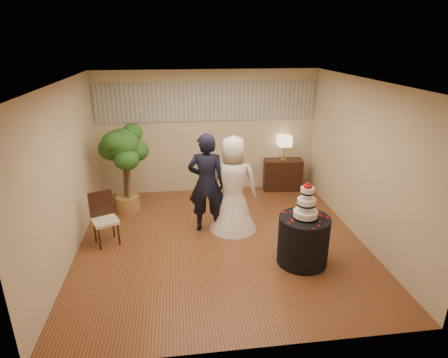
{
  "coord_description": "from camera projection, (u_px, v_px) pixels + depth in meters",
  "views": [
    {
      "loc": [
        -0.71,
        -5.85,
        3.44
      ],
      "look_at": [
        0.1,
        0.4,
        1.05
      ],
      "focal_mm": 30.0,
      "sensor_mm": 36.0,
      "label": 1
    }
  ],
  "objects": [
    {
      "name": "wall_right",
      "position": [
        363.0,
        162.0,
        6.53
      ],
      "size": [
        0.06,
        5.0,
        2.8
      ],
      "primitive_type": "cube",
      "color": "beige",
      "rests_on": "ground"
    },
    {
      "name": "floor",
      "position": [
        221.0,
        242.0,
        6.73
      ],
      "size": [
        5.0,
        5.0,
        0.0
      ],
      "primitive_type": "cube",
      "color": "brown",
      "rests_on": "ground"
    },
    {
      "name": "wall_left",
      "position": [
        65.0,
        175.0,
        5.93
      ],
      "size": [
        0.06,
        5.0,
        2.8
      ],
      "primitive_type": "cube",
      "color": "beige",
      "rests_on": "ground"
    },
    {
      "name": "cake_table",
      "position": [
        303.0,
        240.0,
        5.99
      ],
      "size": [
        1.07,
        1.07,
        0.8
      ],
      "primitive_type": "cylinder",
      "rotation": [
        0.0,
        0.0,
        0.41
      ],
      "color": "black",
      "rests_on": "floor"
    },
    {
      "name": "wall_back",
      "position": [
        208.0,
        133.0,
        8.55
      ],
      "size": [
        5.0,
        0.06,
        2.8
      ],
      "primitive_type": "cube",
      "color": "beige",
      "rests_on": "ground"
    },
    {
      "name": "ceiling",
      "position": [
        221.0,
        82.0,
        5.74
      ],
      "size": [
        5.0,
        5.0,
        0.0
      ],
      "primitive_type": "cube",
      "color": "white",
      "rests_on": "wall_back"
    },
    {
      "name": "console",
      "position": [
        283.0,
        175.0,
        8.94
      ],
      "size": [
        0.93,
        0.49,
        0.74
      ],
      "primitive_type": "cube",
      "rotation": [
        0.0,
        0.0,
        -0.11
      ],
      "color": "black",
      "rests_on": "floor"
    },
    {
      "name": "wall_front",
      "position": [
        250.0,
        245.0,
        3.91
      ],
      "size": [
        5.0,
        0.06,
        2.8
      ],
      "primitive_type": "cube",
      "color": "beige",
      "rests_on": "ground"
    },
    {
      "name": "table_lamp",
      "position": [
        284.0,
        148.0,
        8.7
      ],
      "size": [
        0.29,
        0.29,
        0.58
      ],
      "primitive_type": null,
      "color": "beige",
      "rests_on": "console"
    },
    {
      "name": "side_chair",
      "position": [
        105.0,
        219.0,
        6.52
      ],
      "size": [
        0.57,
        0.58,
        0.93
      ],
      "primitive_type": null,
      "rotation": [
        0.0,
        0.0,
        0.42
      ],
      "color": "black",
      "rests_on": "floor"
    },
    {
      "name": "bride",
      "position": [
        233.0,
        184.0,
        6.9
      ],
      "size": [
        1.04,
        1.04,
        1.81
      ],
      "primitive_type": "imported",
      "rotation": [
        0.0,
        0.0,
        2.99
      ],
      "color": "white",
      "rests_on": "floor"
    },
    {
      "name": "ficus_tree",
      "position": [
        124.0,
        169.0,
        7.64
      ],
      "size": [
        1.25,
        1.25,
        1.85
      ],
      "primitive_type": null,
      "rotation": [
        0.0,
        0.0,
        -2.38
      ],
      "color": "#25591D",
      "rests_on": "floor"
    },
    {
      "name": "mural_border",
      "position": [
        207.0,
        102.0,
        8.28
      ],
      "size": [
        4.9,
        0.02,
        0.85
      ],
      "primitive_type": "cube",
      "color": "#A7A79C",
      "rests_on": "wall_back"
    },
    {
      "name": "wedding_cake",
      "position": [
        307.0,
        200.0,
        5.74
      ],
      "size": [
        0.39,
        0.39,
        0.59
      ],
      "primitive_type": null,
      "color": "white",
      "rests_on": "cake_table"
    },
    {
      "name": "groom",
      "position": [
        207.0,
        183.0,
        6.84
      ],
      "size": [
        0.75,
        0.56,
        1.89
      ],
      "primitive_type": "imported",
      "rotation": [
        0.0,
        0.0,
        2.98
      ],
      "color": "black",
      "rests_on": "floor"
    }
  ]
}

